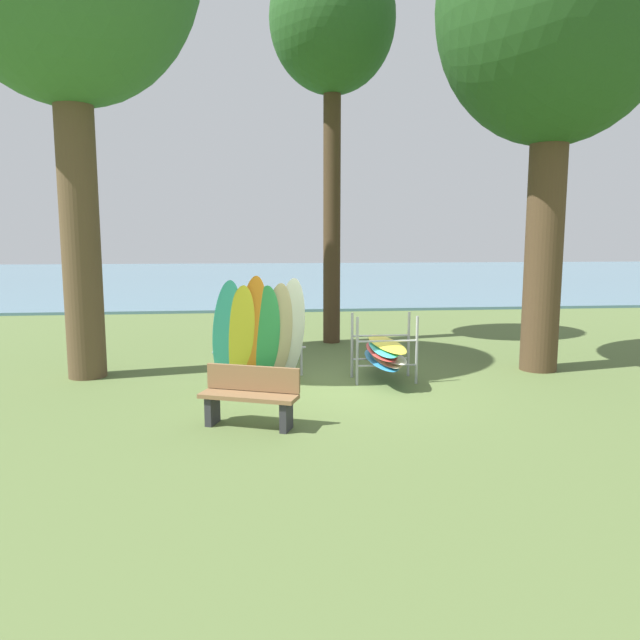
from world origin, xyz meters
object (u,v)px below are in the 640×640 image
Objects in this scene: leaning_board_pile at (259,332)px; park_bench at (250,395)px; tree_mid_behind at (332,26)px; tree_foreground_right at (556,11)px; board_storage_rack at (384,351)px.

park_bench is at bearing -93.15° from leaning_board_pile.
park_bench is at bearing -106.57° from tree_mid_behind.
tree_mid_behind is 4.74× the size of leaning_board_pile.
tree_mid_behind is at bearing 136.51° from tree_foreground_right.
leaning_board_pile reaches higher than board_storage_rack.
board_storage_rack is at bearing 45.42° from park_bench.
board_storage_rack is 3.50m from park_bench.
board_storage_rack is at bearing -170.32° from tree_foreground_right.
tree_foreground_right is at bearing 9.68° from board_storage_rack.
tree_foreground_right is at bearing -43.49° from tree_mid_behind.
leaning_board_pile is (-5.61, -0.45, -5.91)m from tree_foreground_right.
park_bench is (-0.14, -2.60, -0.50)m from leaning_board_pile.
tree_foreground_right is at bearing 27.95° from park_bench.
tree_foreground_right reaches higher than leaning_board_pile.
tree_foreground_right is 8.16m from leaning_board_pile.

